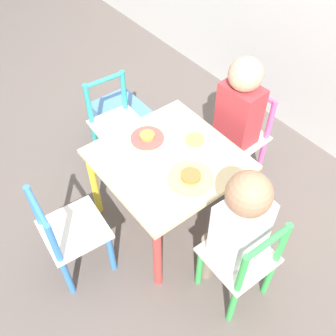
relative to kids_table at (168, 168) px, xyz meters
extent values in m
plane|color=#5B514C|center=(0.00, 0.00, -0.38)|extent=(6.00, 6.00, 0.00)
cube|color=beige|center=(0.00, 0.00, 0.06)|extent=(0.59, 0.59, 0.02)
cylinder|color=yellow|center=(-0.26, -0.26, -0.17)|extent=(0.04, 0.04, 0.43)
cylinder|color=#DB3D38|center=(0.26, -0.26, -0.17)|extent=(0.04, 0.04, 0.43)
cylinder|color=#8E51BC|center=(-0.26, 0.26, -0.17)|extent=(0.04, 0.04, 0.43)
cylinder|color=orange|center=(0.26, 0.26, -0.17)|extent=(0.04, 0.04, 0.43)
cube|color=silver|center=(0.48, -0.01, -0.10)|extent=(0.27, 0.27, 0.02)
cylinder|color=green|center=(0.38, 0.10, -0.25)|extent=(0.03, 0.03, 0.27)
cylinder|color=green|center=(0.37, -0.12, -0.25)|extent=(0.03, 0.03, 0.27)
cylinder|color=green|center=(0.59, 0.09, -0.25)|extent=(0.03, 0.03, 0.27)
cylinder|color=green|center=(0.58, -0.12, -0.25)|extent=(0.03, 0.03, 0.27)
cylinder|color=green|center=(0.59, 0.09, 0.02)|extent=(0.03, 0.03, 0.26)
cylinder|color=green|center=(0.58, -0.12, 0.02)|extent=(0.03, 0.03, 0.26)
cylinder|color=green|center=(0.59, -0.02, 0.13)|extent=(0.03, 0.21, 0.02)
cube|color=silver|center=(-0.02, 0.48, -0.10)|extent=(0.27, 0.27, 0.02)
cylinder|color=#E5599E|center=(-0.12, 0.37, -0.25)|extent=(0.03, 0.03, 0.27)
cylinder|color=#E5599E|center=(0.09, 0.38, -0.25)|extent=(0.03, 0.03, 0.27)
cylinder|color=#E5599E|center=(-0.13, 0.58, -0.25)|extent=(0.03, 0.03, 0.27)
cylinder|color=#E5599E|center=(0.08, 0.59, -0.25)|extent=(0.03, 0.03, 0.27)
cylinder|color=#E5599E|center=(-0.13, 0.58, 0.02)|extent=(0.03, 0.03, 0.26)
cylinder|color=#E5599E|center=(0.08, 0.59, 0.02)|extent=(0.03, 0.03, 0.26)
cylinder|color=#E5599E|center=(-0.03, 0.59, 0.13)|extent=(0.21, 0.03, 0.02)
cube|color=silver|center=(-0.48, 0.03, -0.10)|extent=(0.28, 0.28, 0.02)
cylinder|color=teal|center=(-0.38, -0.08, -0.25)|extent=(0.03, 0.03, 0.27)
cylinder|color=teal|center=(-0.37, 0.13, -0.25)|extent=(0.03, 0.03, 0.27)
cylinder|color=teal|center=(-0.59, -0.06, -0.25)|extent=(0.03, 0.03, 0.27)
cylinder|color=teal|center=(-0.58, 0.15, -0.25)|extent=(0.03, 0.03, 0.27)
cylinder|color=teal|center=(-0.59, -0.06, 0.02)|extent=(0.03, 0.03, 0.26)
cylinder|color=teal|center=(-0.58, 0.15, 0.02)|extent=(0.03, 0.03, 0.26)
cylinder|color=teal|center=(-0.59, 0.04, 0.13)|extent=(0.04, 0.21, 0.02)
cube|color=silver|center=(-0.04, -0.48, -0.10)|extent=(0.28, 0.28, 0.02)
cylinder|color=#387AD1|center=(0.07, -0.38, -0.25)|extent=(0.03, 0.03, 0.27)
cylinder|color=#387AD1|center=(-0.14, -0.36, -0.25)|extent=(0.03, 0.03, 0.27)
cylinder|color=#387AD1|center=(0.05, -0.59, -0.25)|extent=(0.03, 0.03, 0.27)
cylinder|color=#387AD1|center=(-0.16, -0.58, -0.25)|extent=(0.03, 0.03, 0.27)
cylinder|color=#387AD1|center=(0.05, -0.59, 0.02)|extent=(0.03, 0.03, 0.26)
cylinder|color=#387AD1|center=(-0.16, -0.58, 0.02)|extent=(0.03, 0.03, 0.26)
cylinder|color=#387AD1|center=(-0.05, -0.58, 0.13)|extent=(0.21, 0.04, 0.02)
cylinder|color=#7A6B5B|center=(0.36, 0.04, -0.24)|extent=(0.07, 0.07, 0.29)
cylinder|color=#7A6B5B|center=(0.36, -0.06, -0.24)|extent=(0.07, 0.07, 0.29)
cube|color=silver|center=(0.46, -0.01, 0.05)|extent=(0.15, 0.20, 0.30)
sphere|color=#A37556|center=(0.46, -0.01, 0.28)|extent=(0.17, 0.17, 0.17)
cylinder|color=#4C608E|center=(-0.07, 0.36, -0.24)|extent=(0.07, 0.07, 0.29)
cylinder|color=#4C608E|center=(0.03, 0.36, -0.24)|extent=(0.07, 0.07, 0.29)
cube|color=#B23338|center=(-0.02, 0.46, 0.06)|extent=(0.21, 0.15, 0.32)
sphere|color=tan|center=(-0.02, 0.46, 0.29)|extent=(0.16, 0.16, 0.16)
cylinder|color=#EADB66|center=(0.15, 0.00, 0.07)|extent=(0.19, 0.19, 0.01)
cylinder|color=#CC6633|center=(0.15, 0.00, 0.08)|extent=(0.09, 0.09, 0.02)
cylinder|color=white|center=(0.00, 0.15, 0.07)|extent=(0.19, 0.19, 0.01)
cylinder|color=gold|center=(0.00, 0.15, 0.08)|extent=(0.09, 0.09, 0.02)
cylinder|color=#E54C47|center=(-0.15, 0.00, 0.07)|extent=(0.15, 0.15, 0.01)
cylinder|color=#D6843D|center=(-0.15, 0.00, 0.08)|extent=(0.07, 0.07, 0.02)
cube|color=#4C7FB7|center=(-0.72, 0.20, -0.30)|extent=(0.33, 0.27, 0.17)
camera|label=1|loc=(0.94, -0.74, 1.32)|focal=42.00mm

